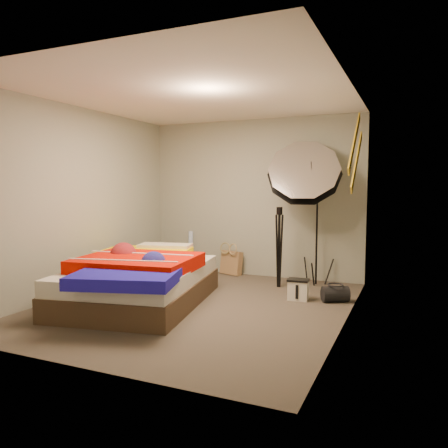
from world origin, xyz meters
The scene contains 15 objects.
floor centered at (0.00, 0.00, 0.00)m, with size 4.00×4.00×0.00m, color #4D453B.
ceiling centered at (0.00, 0.00, 2.50)m, with size 4.00×4.00×0.00m, color silver.
wall_back centered at (0.00, 2.00, 1.25)m, with size 3.50×3.50×0.00m, color gray.
wall_front centered at (0.00, -2.00, 1.25)m, with size 3.50×3.50×0.00m, color gray.
wall_left centered at (-1.75, 0.00, 1.25)m, with size 4.00×4.00×0.00m, color gray.
wall_right centered at (1.75, 0.00, 1.25)m, with size 4.00×4.00×0.00m, color gray.
tote_bag centered at (-0.34, 1.90, 0.19)m, with size 0.38×0.12×0.38m, color #A88358.
wrapping_roll centered at (-1.09, 1.90, 0.34)m, with size 0.08×0.08×0.68m, color #6593E1.
camera_case centered at (1.07, 0.75, 0.12)m, with size 0.25×0.18×0.25m, color silver.
duffel_bag centered at (1.51, 0.84, 0.10)m, with size 0.20×0.20×0.33m, color black.
wall_stripe_upper centered at (1.73, 0.60, 1.95)m, with size 0.02×1.10×0.10m, color gold.
wall_stripe_lower centered at (1.73, 0.85, 1.75)m, with size 0.02×1.10×0.10m, color gold.
bed centered at (-0.69, -0.19, 0.31)m, with size 1.91×2.46×0.62m.
photo_umbrella centered at (0.92, 1.60, 1.59)m, with size 1.25×0.85×2.22m.
camera_tripod centered at (0.63, 1.35, 0.66)m, with size 0.07×0.07×1.15m.
Camera 1 is at (2.39, -4.63, 1.45)m, focal length 35.00 mm.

